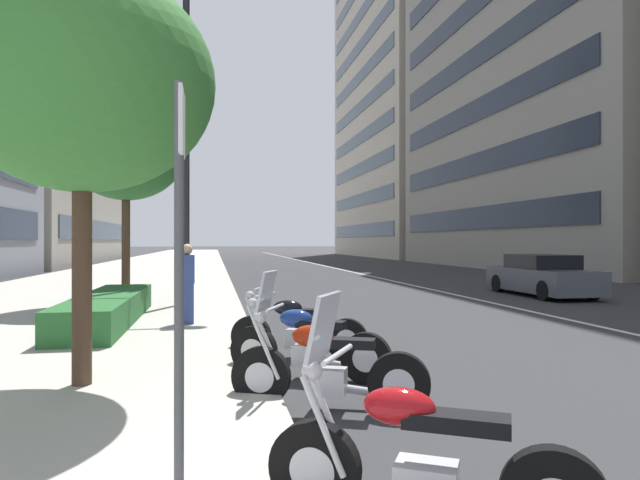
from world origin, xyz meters
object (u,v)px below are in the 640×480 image
object	(u,v)px
motorcycle_nearest_camera	(306,347)
car_approaching_light	(542,276)
motorcycle_far_end_row	(325,369)
street_tree_mid_sidewalk	(82,82)
motorcycle_mid_row	(297,331)
street_lamp_with_banners	(201,108)
pedestrian_on_plaza	(187,283)
street_tree_far_plaza	(126,152)
motorcycle_second_in_row	(420,462)
parking_sign_by_curb	(180,255)

from	to	relation	value
motorcycle_nearest_camera	car_approaching_light	size ratio (longest dim) A/B	0.43
motorcycle_far_end_row	street_tree_mid_sidewalk	world-z (taller)	street_tree_mid_sidewalk
motorcycle_far_end_row	motorcycle_mid_row	xyz separation A→B (m)	(2.67, -0.10, -0.03)
street_tree_mid_sidewalk	car_approaching_light	bearing A→B (deg)	-51.07
street_lamp_with_banners	pedestrian_on_plaza	world-z (taller)	street_lamp_with_banners
car_approaching_light	street_tree_far_plaza	distance (m)	13.60
motorcycle_mid_row	street_lamp_with_banners	size ratio (longest dim) A/B	0.23
car_approaching_light	motorcycle_second_in_row	bearing A→B (deg)	146.75
parking_sign_by_curb	pedestrian_on_plaza	distance (m)	8.10
motorcycle_far_end_row	parking_sign_by_curb	bearing A→B (deg)	82.61
street_tree_far_plaza	pedestrian_on_plaza	world-z (taller)	street_tree_far_plaza
street_tree_mid_sidewalk	motorcycle_nearest_camera	bearing A→B (deg)	-82.40
motorcycle_far_end_row	parking_sign_by_curb	xyz separation A→B (m)	(-2.37, 1.37, 1.28)
motorcycle_second_in_row	motorcycle_far_end_row	distance (m)	2.55
motorcycle_nearest_camera	street_lamp_with_banners	bearing A→B (deg)	-49.10
motorcycle_mid_row	car_approaching_light	bearing A→B (deg)	-116.65
motorcycle_mid_row	parking_sign_by_curb	xyz separation A→B (m)	(-5.03, 1.47, 1.31)
street_tree_mid_sidewalk	street_tree_far_plaza	xyz separation A→B (m)	(8.71, 0.81, 0.55)
motorcycle_second_in_row	motorcycle_far_end_row	xyz separation A→B (m)	(2.55, 0.09, 0.01)
motorcycle_second_in_row	motorcycle_nearest_camera	size ratio (longest dim) A/B	0.94
motorcycle_far_end_row	car_approaching_light	xyz separation A→B (m)	(10.90, -9.58, 0.20)
pedestrian_on_plaza	car_approaching_light	bearing A→B (deg)	-163.55
car_approaching_light	street_tree_far_plaza	xyz separation A→B (m)	(-1.18, 13.06, 3.57)
car_approaching_light	street_tree_mid_sidewalk	size ratio (longest dim) A/B	0.95
motorcycle_nearest_camera	pedestrian_on_plaza	bearing A→B (deg)	-38.22
motorcycle_mid_row	car_approaching_light	world-z (taller)	car_approaching_light
motorcycle_far_end_row	street_tree_far_plaza	bearing A→B (deg)	-47.60
parking_sign_by_curb	motorcycle_far_end_row	bearing A→B (deg)	-30.08
street_lamp_with_banners	street_tree_far_plaza	size ratio (longest dim) A/B	1.64
motorcycle_mid_row	street_lamp_with_banners	bearing A→B (deg)	-54.08
motorcycle_second_in_row	street_tree_far_plaza	size ratio (longest dim) A/B	0.35
car_approaching_light	pedestrian_on_plaza	xyz separation A→B (m)	(-5.21, 11.28, 0.32)
car_approaching_light	parking_sign_by_curb	bearing A→B (deg)	142.42
motorcycle_nearest_camera	street_tree_mid_sidewalk	xyz separation A→B (m)	(-0.36, 2.70, 3.24)
motorcycle_far_end_row	motorcycle_nearest_camera	world-z (taller)	motorcycle_far_end_row
street_tree_mid_sidewalk	street_tree_far_plaza	world-z (taller)	street_tree_far_plaza
street_tree_far_plaza	motorcycle_mid_row	bearing A→B (deg)	-153.10
motorcycle_second_in_row	motorcycle_mid_row	xyz separation A→B (m)	(5.22, -0.00, -0.02)
parking_sign_by_curb	street_lamp_with_banners	bearing A→B (deg)	0.71
motorcycle_second_in_row	parking_sign_by_curb	distance (m)	1.96
motorcycle_second_in_row	street_tree_far_plaza	distance (m)	13.32
motorcycle_second_in_row	car_approaching_light	size ratio (longest dim) A/B	0.41
parking_sign_by_curb	street_tree_mid_sidewalk	bearing A→B (deg)	21.07
street_tree_mid_sidewalk	motorcycle_second_in_row	bearing A→B (deg)	-142.15
street_tree_mid_sidewalk	pedestrian_on_plaza	world-z (taller)	street_tree_mid_sidewalk
street_lamp_with_banners	street_tree_far_plaza	xyz separation A→B (m)	(0.36, 1.97, -1.17)
street_lamp_with_banners	street_tree_mid_sidewalk	xyz separation A→B (m)	(-8.36, 1.15, -1.71)
pedestrian_on_plaza	motorcycle_mid_row	bearing A→B (deg)	112.38
motorcycle_nearest_camera	pedestrian_on_plaza	xyz separation A→B (m)	(4.32, 1.73, 0.54)
pedestrian_on_plaza	street_tree_far_plaza	bearing A→B (deg)	-74.51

